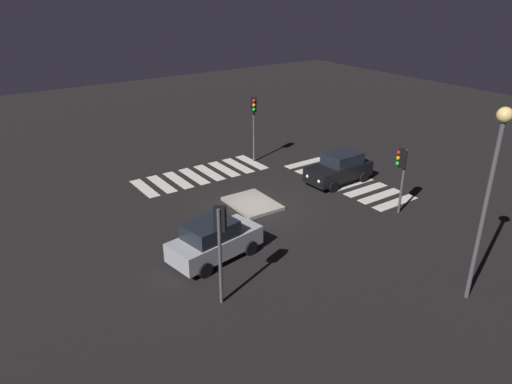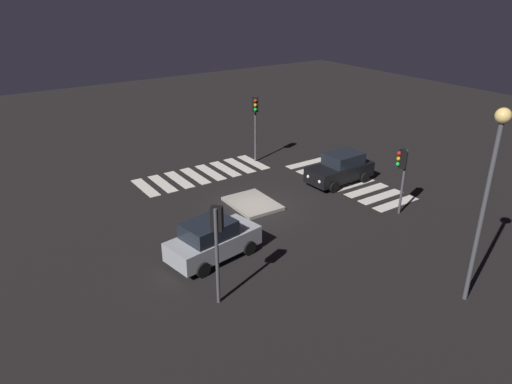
{
  "view_description": "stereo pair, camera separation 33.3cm",
  "coord_description": "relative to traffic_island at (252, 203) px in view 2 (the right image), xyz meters",
  "views": [
    {
      "loc": [
        -20.0,
        13.98,
        11.74
      ],
      "look_at": [
        0.0,
        0.0,
        1.0
      ],
      "focal_mm": 33.73,
      "sensor_mm": 36.0,
      "label": 1
    },
    {
      "loc": [
        -20.18,
        13.71,
        11.74
      ],
      "look_at": [
        0.0,
        0.0,
        1.0
      ],
      "focal_mm": 33.73,
      "sensor_mm": 36.0,
      "label": 2
    }
  ],
  "objects": [
    {
      "name": "ground_plane",
      "position": [
        -0.49,
        0.08,
        -0.09
      ],
      "size": [
        80.0,
        80.0,
        0.0
      ],
      "primitive_type": "plane",
      "color": "black"
    },
    {
      "name": "traffic_island",
      "position": [
        0.0,
        0.0,
        0.0
      ],
      "size": [
        3.2,
        2.44,
        0.18
      ],
      "color": "gray",
      "rests_on": "ground"
    },
    {
      "name": "car_black",
      "position": [
        -0.33,
        -6.44,
        0.85
      ],
      "size": [
        2.17,
        4.46,
        1.92
      ],
      "rotation": [
        0.0,
        0.0,
        1.6
      ],
      "color": "black",
      "rests_on": "ground"
    },
    {
      "name": "car_silver",
      "position": [
        -3.74,
        4.7,
        0.85
      ],
      "size": [
        2.59,
        4.59,
        1.92
      ],
      "rotation": [
        0.0,
        0.0,
        -1.41
      ],
      "color": "#9EA0A5",
      "rests_on": "ground"
    },
    {
      "name": "traffic_light_west",
      "position": [
        -6.68,
        6.06,
        3.04
      ],
      "size": [
        0.54,
        0.54,
        4.12
      ],
      "rotation": [
        0.0,
        0.0,
        -0.77
      ],
      "color": "#47474C",
      "rests_on": "ground"
    },
    {
      "name": "traffic_light_east",
      "position": [
        5.78,
        -4.12,
        3.4
      ],
      "size": [
        0.53,
        0.54,
        4.61
      ],
      "rotation": [
        0.0,
        0.0,
        2.55
      ],
      "color": "#47474C",
      "rests_on": "ground"
    },
    {
      "name": "traffic_light_south",
      "position": [
        -5.33,
        -5.97,
        2.68
      ],
      "size": [
        0.54,
        0.53,
        3.65
      ],
      "rotation": [
        0.0,
        0.0,
        0.9
      ],
      "color": "#47474C",
      "rests_on": "ground"
    },
    {
      "name": "street_lamp",
      "position": [
        -12.16,
        -2.17,
        5.22
      ],
      "size": [
        0.56,
        0.56,
        7.82
      ],
      "color": "#47474C",
      "rests_on": "ground"
    },
    {
      "name": "crosswalk_near",
      "position": [
        -0.49,
        -6.93,
        -0.08
      ],
      "size": [
        8.75,
        3.2,
        0.02
      ],
      "color": "silver",
      "rests_on": "ground"
    },
    {
      "name": "crosswalk_side",
      "position": [
        5.79,
        0.08,
        -0.08
      ],
      "size": [
        3.2,
        8.75,
        0.02
      ],
      "color": "silver",
      "rests_on": "ground"
    }
  ]
}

